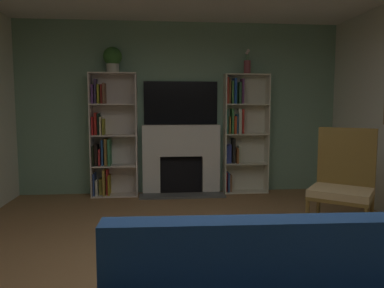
{
  "coord_description": "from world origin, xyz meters",
  "views": [
    {
      "loc": [
        -0.39,
        -2.77,
        1.43
      ],
      "look_at": [
        0.0,
        1.3,
        1.0
      ],
      "focal_mm": 34.56,
      "sensor_mm": 36.0,
      "label": 1
    }
  ],
  "objects_px": {
    "potted_plant": "(113,59)",
    "armchair": "(343,181)",
    "bookshelf_right": "(240,130)",
    "vase_with_flowers": "(247,66)",
    "bookshelf_left": "(109,139)",
    "fireplace": "(181,158)",
    "coffee_table": "(260,269)",
    "tv": "(181,103)"
  },
  "relations": [
    {
      "from": "tv",
      "to": "potted_plant",
      "type": "xyz_separation_m",
      "value": [
        -1.06,
        -0.12,
        0.68
      ]
    },
    {
      "from": "tv",
      "to": "coffee_table",
      "type": "bearing_deg",
      "value": -86.04
    },
    {
      "from": "fireplace",
      "to": "coffee_table",
      "type": "height_order",
      "value": "fireplace"
    },
    {
      "from": "fireplace",
      "to": "bookshelf_left",
      "type": "bearing_deg",
      "value": -179.11
    },
    {
      "from": "bookshelf_left",
      "to": "potted_plant",
      "type": "bearing_deg",
      "value": -18.98
    },
    {
      "from": "bookshelf_left",
      "to": "bookshelf_right",
      "type": "bearing_deg",
      "value": 0.71
    },
    {
      "from": "potted_plant",
      "to": "armchair",
      "type": "bearing_deg",
      "value": -34.54
    },
    {
      "from": "potted_plant",
      "to": "armchair",
      "type": "xyz_separation_m",
      "value": [
        2.78,
        -1.91,
        -1.58
      ]
    },
    {
      "from": "potted_plant",
      "to": "coffee_table",
      "type": "height_order",
      "value": "potted_plant"
    },
    {
      "from": "armchair",
      "to": "bookshelf_left",
      "type": "bearing_deg",
      "value": 145.89
    },
    {
      "from": "bookshelf_right",
      "to": "potted_plant",
      "type": "xyz_separation_m",
      "value": [
        -2.03,
        -0.06,
        1.12
      ]
    },
    {
      "from": "bookshelf_right",
      "to": "vase_with_flowers",
      "type": "distance_m",
      "value": 1.04
    },
    {
      "from": "armchair",
      "to": "potted_plant",
      "type": "bearing_deg",
      "value": 145.46
    },
    {
      "from": "potted_plant",
      "to": "armchair",
      "type": "relative_size",
      "value": 0.34
    },
    {
      "from": "fireplace",
      "to": "armchair",
      "type": "height_order",
      "value": "armchair"
    },
    {
      "from": "armchair",
      "to": "coffee_table",
      "type": "distance_m",
      "value": 2.28
    },
    {
      "from": "bookshelf_left",
      "to": "coffee_table",
      "type": "xyz_separation_m",
      "value": [
        1.41,
        -3.69,
        -0.51
      ]
    },
    {
      "from": "bookshelf_left",
      "to": "vase_with_flowers",
      "type": "relative_size",
      "value": 4.92
    },
    {
      "from": "bookshelf_left",
      "to": "coffee_table",
      "type": "distance_m",
      "value": 3.98
    },
    {
      "from": "tv",
      "to": "armchair",
      "type": "distance_m",
      "value": 2.81
    },
    {
      "from": "coffee_table",
      "to": "bookshelf_right",
      "type": "bearing_deg",
      "value": 79.19
    },
    {
      "from": "vase_with_flowers",
      "to": "armchair",
      "type": "xyz_separation_m",
      "value": [
        0.66,
        -1.91,
        -1.49
      ]
    },
    {
      "from": "coffee_table",
      "to": "bookshelf_left",
      "type": "bearing_deg",
      "value": 110.89
    },
    {
      "from": "potted_plant",
      "to": "fireplace",
      "type": "bearing_deg",
      "value": 2.64
    },
    {
      "from": "tv",
      "to": "bookshelf_left",
      "type": "distance_m",
      "value": 1.28
    },
    {
      "from": "fireplace",
      "to": "coffee_table",
      "type": "distance_m",
      "value": 3.72
    },
    {
      "from": "fireplace",
      "to": "vase_with_flowers",
      "type": "xyz_separation_m",
      "value": [
        1.06,
        -0.05,
        1.48
      ]
    },
    {
      "from": "tv",
      "to": "potted_plant",
      "type": "relative_size",
      "value": 3.01
    },
    {
      "from": "bookshelf_left",
      "to": "bookshelf_right",
      "type": "height_order",
      "value": "same"
    },
    {
      "from": "fireplace",
      "to": "tv",
      "type": "distance_m",
      "value": 0.89
    },
    {
      "from": "vase_with_flowers",
      "to": "tv",
      "type": "bearing_deg",
      "value": 173.58
    },
    {
      "from": "tv",
      "to": "coffee_table",
      "type": "height_order",
      "value": "tv"
    },
    {
      "from": "bookshelf_right",
      "to": "coffee_table",
      "type": "height_order",
      "value": "bookshelf_right"
    },
    {
      "from": "coffee_table",
      "to": "tv",
      "type": "bearing_deg",
      "value": 93.96
    },
    {
      "from": "bookshelf_right",
      "to": "vase_with_flowers",
      "type": "bearing_deg",
      "value": -33.33
    },
    {
      "from": "tv",
      "to": "bookshelf_left",
      "type": "bearing_deg",
      "value": -175.56
    },
    {
      "from": "bookshelf_right",
      "to": "armchair",
      "type": "height_order",
      "value": "bookshelf_right"
    },
    {
      "from": "tv",
      "to": "vase_with_flowers",
      "type": "xyz_separation_m",
      "value": [
        1.06,
        -0.12,
        0.59
      ]
    },
    {
      "from": "potted_plant",
      "to": "bookshelf_left",
      "type": "bearing_deg",
      "value": 161.02
    },
    {
      "from": "bookshelf_left",
      "to": "potted_plant",
      "type": "height_order",
      "value": "potted_plant"
    },
    {
      "from": "fireplace",
      "to": "bookshelf_left",
      "type": "distance_m",
      "value": 1.19
    },
    {
      "from": "armchair",
      "to": "tv",
      "type": "bearing_deg",
      "value": 130.26
    }
  ]
}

